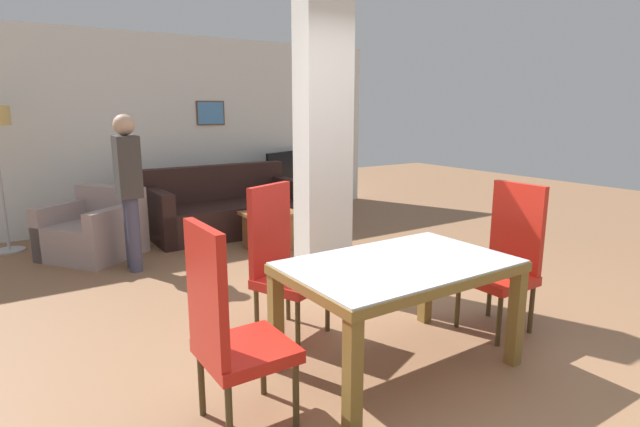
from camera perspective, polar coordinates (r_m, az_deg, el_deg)
ground_plane at (r=3.50m, az=8.62°, el=-16.81°), size 18.00×18.00×0.00m
back_wall at (r=7.65m, az=-17.81°, el=8.97°), size 7.20×0.09×2.70m
divider_pillar at (r=4.72m, az=0.38°, el=7.99°), size 0.50×0.29×2.70m
dining_table at (r=3.27m, az=8.94°, el=-8.01°), size 1.45×0.92×0.72m
dining_chair_head_right at (r=4.05m, az=20.47°, el=-4.59°), size 0.46×0.46×1.13m
dining_chair_far_left at (r=3.74m, az=-4.40°, el=-5.19°), size 0.60×0.60×1.13m
dining_chair_head_left at (r=2.67m, az=-10.41°, el=-12.63°), size 0.46×0.46×1.13m
sofa at (r=6.91m, az=-10.65°, el=0.27°), size 2.02×0.94×0.90m
armchair at (r=6.29m, az=-24.38°, el=-2.00°), size 1.22×1.23×0.77m
coffee_table at (r=6.07m, az=-5.71°, el=-1.85°), size 0.63×0.50×0.45m
bottle at (r=6.12m, az=-5.61°, el=1.48°), size 0.06×0.06×0.30m
tv_stand at (r=8.29m, az=-3.46°, el=1.80°), size 0.94×0.40×0.43m
tv_screen at (r=8.22m, az=-3.50°, el=5.14°), size 1.05×0.46×0.56m
standing_person at (r=5.49m, az=-21.05°, el=3.33°), size 0.24×0.39×1.62m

